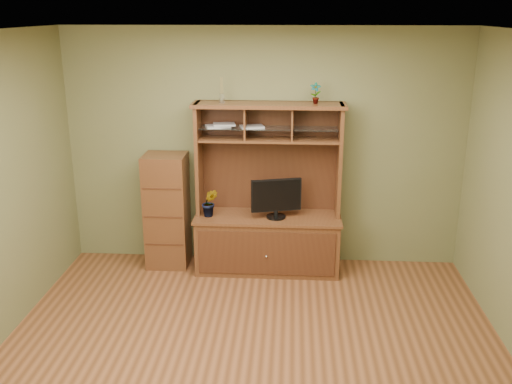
{
  "coord_description": "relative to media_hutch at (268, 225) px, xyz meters",
  "views": [
    {
      "loc": [
        0.31,
        -4.31,
        2.86
      ],
      "look_at": [
        -0.04,
        1.2,
        1.09
      ],
      "focal_mm": 40.0,
      "sensor_mm": 36.0,
      "label": 1
    }
  ],
  "objects": [
    {
      "name": "magazines",
      "position": [
        -0.41,
        0.08,
        1.13
      ],
      "size": [
        0.67,
        0.26,
        0.04
      ],
      "color": "#B7B7BC",
      "rests_on": "media_hutch"
    },
    {
      "name": "side_cabinet",
      "position": [
        -1.16,
        0.04,
        0.14
      ],
      "size": [
        0.47,
        0.43,
        1.32
      ],
      "color": "#4A2815",
      "rests_on": "room"
    },
    {
      "name": "reed_diffuser",
      "position": [
        -0.51,
        0.08,
        1.48
      ],
      "size": [
        0.05,
        0.05,
        0.27
      ],
      "color": "silver",
      "rests_on": "media_hutch"
    },
    {
      "name": "media_hutch",
      "position": [
        0.0,
        0.0,
        0.0
      ],
      "size": [
        1.66,
        0.61,
        1.9
      ],
      "color": "#4A2815",
      "rests_on": "room"
    },
    {
      "name": "room",
      "position": [
        -0.06,
        -1.73,
        0.83
      ],
      "size": [
        4.54,
        4.04,
        2.74
      ],
      "color": "brown",
      "rests_on": "ground"
    },
    {
      "name": "monitor",
      "position": [
        0.09,
        -0.08,
        0.36
      ],
      "size": [
        0.55,
        0.22,
        0.44
      ],
      "rotation": [
        0.0,
        0.0,
        0.26
      ],
      "color": "black",
      "rests_on": "media_hutch"
    },
    {
      "name": "orchid_plant",
      "position": [
        -0.65,
        -0.08,
        0.29
      ],
      "size": [
        0.19,
        0.15,
        0.32
      ],
      "primitive_type": "imported",
      "rotation": [
        0.0,
        0.0,
        0.07
      ],
      "color": "#2D5E20",
      "rests_on": "media_hutch"
    },
    {
      "name": "top_plant",
      "position": [
        0.49,
        0.08,
        1.49
      ],
      "size": [
        0.12,
        0.09,
        0.22
      ],
      "primitive_type": "imported",
      "rotation": [
        0.0,
        0.0,
        -0.08
      ],
      "color": "#2E6322",
      "rests_on": "media_hutch"
    }
  ]
}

